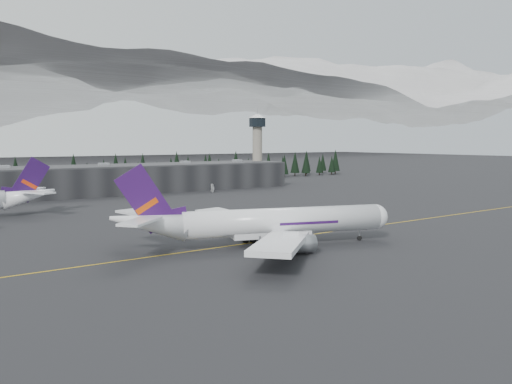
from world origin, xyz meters
TOP-DOWN VIEW (x-y plane):
  - ground at (0.00, 0.00)m, footprint 1400.00×1400.00m
  - taxiline at (0.00, -2.00)m, footprint 400.00×0.40m
  - terminal at (0.00, 125.00)m, footprint 160.00×30.00m
  - control_tower at (75.00, 128.00)m, footprint 10.00×10.00m
  - treeline at (0.00, 162.00)m, footprint 360.00×20.00m
  - jet_main at (-16.89, -6.16)m, footprint 62.33×56.12m
  - gse_vehicle_a at (-5.15, 101.09)m, footprint 3.49×5.88m
  - gse_vehicle_b at (32.62, 102.61)m, footprint 4.03×1.67m

SIDE VIEW (x-z plane):
  - ground at x=0.00m, z-range 0.00..0.00m
  - taxiline at x=0.00m, z-range 0.00..0.02m
  - gse_vehicle_b at x=32.62m, z-range 0.00..1.36m
  - gse_vehicle_a at x=-5.15m, z-range 0.00..1.53m
  - jet_main at x=-16.89m, z-range -4.11..14.73m
  - terminal at x=0.00m, z-range 0.00..12.60m
  - treeline at x=0.00m, z-range 0.00..15.00m
  - control_tower at x=75.00m, z-range 4.56..42.26m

